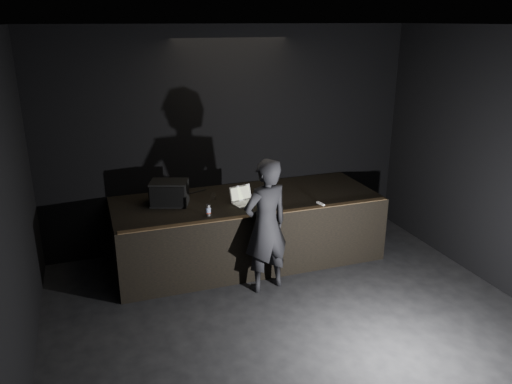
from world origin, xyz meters
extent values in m
plane|color=black|center=(0.00, 0.00, 0.00)|extent=(7.00, 7.00, 0.00)
cube|color=black|center=(0.00, 3.50, 1.75)|extent=(6.00, 0.10, 3.50)
cube|color=black|center=(0.00, 0.00, 3.50)|extent=(6.00, 7.00, 0.04)
cube|color=black|center=(0.00, 2.73, 0.50)|extent=(4.00, 1.50, 1.00)
cube|color=brown|center=(0.00, 2.02, 1.01)|extent=(3.92, 0.10, 0.01)
cube|color=black|center=(-1.15, 2.85, 1.18)|extent=(0.62, 0.52, 0.35)
cube|color=black|center=(-1.21, 2.67, 1.18)|extent=(0.47, 0.18, 0.29)
cylinder|color=black|center=(-0.88, 3.17, 1.01)|extent=(0.78, 0.29, 0.02)
cube|color=silver|center=(-0.10, 2.49, 1.01)|extent=(0.39, 0.31, 0.02)
cube|color=silver|center=(-0.10, 2.49, 1.02)|extent=(0.31, 0.20, 0.00)
cube|color=silver|center=(-0.13, 2.64, 1.13)|extent=(0.35, 0.14, 0.22)
cube|color=#B4C63A|center=(-0.13, 2.63, 1.13)|extent=(0.31, 0.12, 0.18)
cylinder|color=silver|center=(-0.73, 2.22, 1.08)|extent=(0.07, 0.07, 0.16)
cylinder|color=navy|center=(-0.73, 2.22, 1.09)|extent=(0.07, 0.07, 0.07)
cylinder|color=maroon|center=(-0.73, 2.22, 1.05)|extent=(0.07, 0.07, 0.01)
cylinder|color=white|center=(-0.49, 2.85, 1.05)|extent=(0.08, 0.08, 0.10)
cube|color=white|center=(0.93, 2.11, 1.01)|extent=(0.06, 0.16, 0.03)
imported|color=black|center=(-0.05, 1.78, 0.94)|extent=(0.77, 0.60, 1.87)
camera|label=1|loc=(-2.21, -4.01, 3.56)|focal=35.00mm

